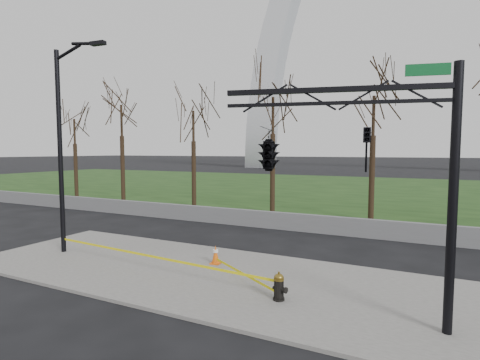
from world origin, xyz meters
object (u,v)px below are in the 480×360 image
at_px(street_light, 64,136).
at_px(traffic_signal_mast, 302,150).
at_px(traffic_cone, 216,255).
at_px(fire_hydrant, 279,287).

relative_size(street_light, traffic_signal_mast, 1.37).
relative_size(traffic_cone, street_light, 0.08).
distance_m(fire_hydrant, traffic_signal_mast, 3.87).
relative_size(traffic_cone, traffic_signal_mast, 0.11).
xyz_separation_m(fire_hydrant, traffic_signal_mast, (0.82, -0.83, 3.69)).
relative_size(fire_hydrant, traffic_cone, 1.18).
xyz_separation_m(traffic_cone, traffic_signal_mast, (3.98, -2.89, 3.72)).
height_order(traffic_cone, traffic_signal_mast, traffic_signal_mast).
xyz_separation_m(fire_hydrant, traffic_cone, (-3.16, 2.06, -0.03)).
xyz_separation_m(traffic_cone, street_light, (-6.05, -1.25, 4.26)).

